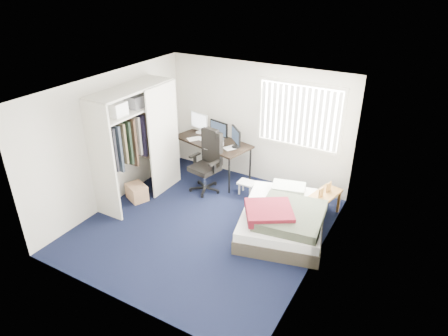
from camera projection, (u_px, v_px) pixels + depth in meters
ground at (205, 225)px, 7.16m from camera, size 4.20×4.20×0.00m
room_shell at (203, 149)px, 6.48m from camera, size 4.20×4.20×4.20m
window_assembly at (299, 116)px, 7.62m from camera, size 1.72×0.09×1.32m
closet at (135, 133)px, 7.49m from camera, size 0.64×1.84×2.22m
desk at (214, 140)px, 8.51m from camera, size 1.81×1.15×1.29m
office_chair at (207, 167)px, 8.12m from camera, size 0.72×0.72×1.29m
footstool at (247, 185)px, 8.06m from camera, size 0.34×0.27×0.27m
nightstand at (325, 196)px, 7.24m from camera, size 0.51×0.77×0.67m
bed at (283, 218)px, 6.91m from camera, size 1.79×2.13×0.62m
pine_box at (137, 192)px, 7.90m from camera, size 0.51×0.45×0.31m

